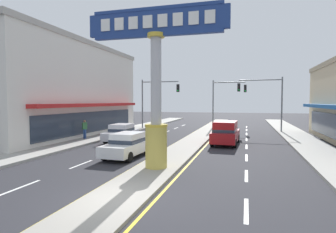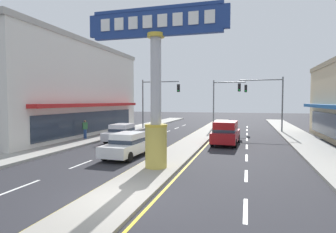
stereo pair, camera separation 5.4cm
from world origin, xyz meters
TOP-DOWN VIEW (x-y plane):
  - ground_plane at (0.00, 0.00)m, footprint 160.00×160.00m
  - median_strip at (0.00, 18.00)m, footprint 2.30×52.00m
  - sidewalk_left at (-9.20, 16.00)m, footprint 2.90×60.00m
  - sidewalk_right at (9.20, 16.00)m, footprint 2.90×60.00m
  - lane_markings at (0.00, 16.65)m, footprint 9.04×52.00m
  - district_sign at (0.00, 4.67)m, footprint 7.27×1.16m
  - storefront_left at (-15.06, 15.82)m, footprint 10.77×20.99m
  - traffic_light_left_side at (-6.39, 24.11)m, footprint 4.86×0.46m
  - traffic_light_right_side at (6.39, 24.30)m, footprint 4.86×0.46m
  - traffic_light_median_far at (1.76, 27.39)m, footprint 4.20×0.46m
  - suv_near_right_lane at (2.80, 14.25)m, footprint 2.13×4.68m
  - sedan_far_right_lane at (-2.80, 7.39)m, footprint 1.99×4.38m
  - sedan_near_left_lane at (-6.10, 13.55)m, footprint 1.92×4.34m
  - pedestrian_far_side at (-9.51, 13.22)m, footprint 0.42×0.45m

SIDE VIEW (x-z plane):
  - ground_plane at x=0.00m, z-range 0.00..0.00m
  - lane_markings at x=0.00m, z-range 0.00..0.01m
  - median_strip at x=0.00m, z-range 0.00..0.14m
  - sidewalk_left at x=-9.20m, z-range 0.00..0.18m
  - sidewalk_right at x=9.20m, z-range 0.00..0.18m
  - sedan_far_right_lane at x=-2.80m, z-range 0.02..1.55m
  - sedan_near_left_lane at x=-6.10m, z-range 0.02..1.55m
  - suv_near_right_lane at x=2.80m, z-range 0.03..1.93m
  - pedestrian_far_side at x=-9.51m, z-range 0.29..1.96m
  - traffic_light_median_far at x=1.76m, z-range 1.09..7.29m
  - traffic_light_left_side at x=-6.39m, z-range 1.15..7.35m
  - traffic_light_right_side at x=6.39m, z-range 1.15..7.35m
  - district_sign at x=0.00m, z-range 0.43..8.48m
  - storefront_left at x=-15.06m, z-range 0.00..9.38m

